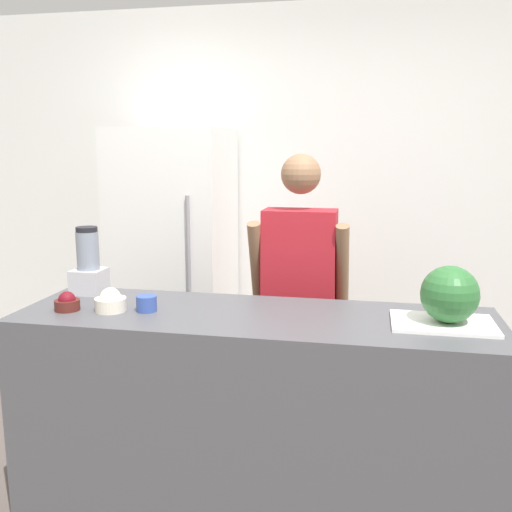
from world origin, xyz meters
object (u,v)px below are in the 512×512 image
object	(u,v)px
watermelon	(450,294)
bowl_cream	(111,302)
bowl_small_blue	(147,303)
blender	(89,266)
bowl_cherries	(67,303)
person	(299,301)
refrigerator	(175,263)

from	to	relation	value
watermelon	bowl_cream	world-z (taller)	watermelon
bowl_small_blue	blender	xyz separation A→B (m)	(-0.40, 0.25, 0.10)
bowl_cherries	bowl_cream	xyz separation A→B (m)	(0.19, 0.03, 0.01)
watermelon	bowl_cream	xyz separation A→B (m)	(-1.43, -0.07, -0.09)
watermelon	bowl_cream	bearing A→B (deg)	-177.05
watermelon	blender	world-z (taller)	blender
watermelon	bowl_cherries	distance (m)	1.63
watermelon	bowl_small_blue	size ratio (longest dim) A/B	2.58
bowl_cream	bowl_small_blue	size ratio (longest dim) A/B	1.53
person	watermelon	size ratio (longest dim) A/B	7.00
person	bowl_cream	xyz separation A→B (m)	(-0.74, -0.74, 0.15)
person	bowl_small_blue	distance (m)	0.93
blender	bowl_small_blue	bearing A→B (deg)	-31.72
person	bowl_small_blue	xyz separation A→B (m)	(-0.59, -0.71, 0.14)
bowl_cherries	watermelon	bearing A→B (deg)	3.56
refrigerator	bowl_small_blue	xyz separation A→B (m)	(0.33, -1.30, 0.09)
bowl_cherries	bowl_cream	size ratio (longest dim) A/B	0.80
watermelon	bowl_small_blue	world-z (taller)	watermelon
person	bowl_cream	bearing A→B (deg)	-135.05
bowl_cherries	blender	world-z (taller)	blender
blender	watermelon	bearing A→B (deg)	-6.89
bowl_cream	bowl_small_blue	distance (m)	0.16
refrigerator	bowl_cherries	xyz separation A→B (m)	(-0.02, -1.36, 0.09)
bowl_cream	bowl_small_blue	xyz separation A→B (m)	(0.16, 0.03, -0.01)
watermelon	bowl_cherries	xyz separation A→B (m)	(-1.62, -0.10, -0.10)
bowl_small_blue	blender	size ratio (longest dim) A/B	0.27
bowl_cream	blender	xyz separation A→B (m)	(-0.24, 0.28, 0.10)
bowl_cherries	bowl_cream	bearing A→B (deg)	8.05
bowl_small_blue	watermelon	bearing A→B (deg)	1.99
bowl_cream	bowl_small_blue	bearing A→B (deg)	10.67
bowl_cherries	blender	distance (m)	0.32
refrigerator	watermelon	world-z (taller)	refrigerator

